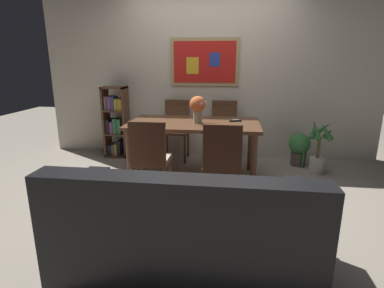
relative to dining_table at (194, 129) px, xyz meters
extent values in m
plane|color=gray|center=(0.10, -0.40, -0.65)|extent=(12.00, 12.00, 0.00)
cube|color=beige|center=(0.10, 1.06, 0.65)|extent=(5.20, 0.10, 2.60)
cube|color=tan|center=(0.03, 0.99, 0.82)|extent=(1.04, 0.02, 0.71)
cube|color=red|center=(0.03, 0.98, 0.82)|extent=(0.94, 0.01, 0.61)
cube|color=gold|center=(-0.15, 0.97, 0.77)|extent=(0.19, 0.00, 0.25)
cube|color=#263FA5|center=(0.19, 0.97, 0.86)|extent=(0.16, 0.00, 0.20)
cube|color=brown|center=(0.00, 0.00, 0.07)|extent=(1.65, 0.92, 0.04)
cylinder|color=brown|center=(-0.75, -0.38, -0.30)|extent=(0.07, 0.07, 0.70)
cylinder|color=brown|center=(0.75, -0.38, -0.30)|extent=(0.07, 0.07, 0.70)
cylinder|color=brown|center=(-0.75, 0.38, -0.30)|extent=(0.07, 0.07, 0.70)
cylinder|color=brown|center=(0.75, 0.38, -0.30)|extent=(0.07, 0.07, 0.70)
cube|color=brown|center=(-0.37, -0.71, -0.22)|extent=(0.40, 0.40, 0.03)
cube|color=#C6B299|center=(-0.37, -0.71, -0.19)|extent=(0.36, 0.36, 0.03)
cylinder|color=brown|center=(-0.54, -0.88, -0.44)|extent=(0.04, 0.04, 0.42)
cylinder|color=brown|center=(-0.20, -0.88, -0.44)|extent=(0.04, 0.04, 0.42)
cylinder|color=brown|center=(-0.54, -0.54, -0.44)|extent=(0.04, 0.04, 0.42)
cylinder|color=brown|center=(-0.20, -0.54, -0.44)|extent=(0.04, 0.04, 0.42)
cube|color=brown|center=(-0.37, -0.89, 0.03)|extent=(0.38, 0.04, 0.46)
cube|color=brown|center=(-0.37, -0.89, 0.23)|extent=(0.38, 0.05, 0.06)
cube|color=brown|center=(0.40, -0.75, -0.22)|extent=(0.40, 0.40, 0.03)
cube|color=#C6B299|center=(0.40, -0.75, -0.19)|extent=(0.36, 0.36, 0.03)
cylinder|color=brown|center=(0.23, -0.92, -0.44)|extent=(0.04, 0.04, 0.42)
cylinder|color=brown|center=(0.57, -0.92, -0.44)|extent=(0.04, 0.04, 0.42)
cylinder|color=brown|center=(0.23, -0.58, -0.44)|extent=(0.04, 0.04, 0.42)
cylinder|color=brown|center=(0.57, -0.58, -0.44)|extent=(0.04, 0.04, 0.42)
cube|color=brown|center=(0.40, -0.93, 0.03)|extent=(0.38, 0.04, 0.46)
cube|color=brown|center=(0.40, -0.93, 0.23)|extent=(0.38, 0.05, 0.06)
cube|color=brown|center=(-0.37, 0.69, -0.22)|extent=(0.40, 0.40, 0.03)
cube|color=#C6B299|center=(-0.37, 0.69, -0.19)|extent=(0.36, 0.36, 0.03)
cylinder|color=brown|center=(-0.20, 0.86, -0.44)|extent=(0.04, 0.04, 0.42)
cylinder|color=brown|center=(-0.54, 0.86, -0.44)|extent=(0.04, 0.04, 0.42)
cylinder|color=brown|center=(-0.20, 0.52, -0.44)|extent=(0.04, 0.04, 0.42)
cylinder|color=brown|center=(-0.54, 0.52, -0.44)|extent=(0.04, 0.04, 0.42)
cube|color=brown|center=(-0.37, 0.87, 0.03)|extent=(0.38, 0.04, 0.46)
cube|color=brown|center=(-0.37, 0.87, 0.23)|extent=(0.38, 0.05, 0.06)
cube|color=brown|center=(0.36, 0.70, -0.22)|extent=(0.40, 0.40, 0.03)
cube|color=#C6B299|center=(0.36, 0.70, -0.19)|extent=(0.36, 0.36, 0.03)
cylinder|color=brown|center=(0.53, 0.87, -0.44)|extent=(0.04, 0.04, 0.42)
cylinder|color=brown|center=(0.19, 0.87, -0.44)|extent=(0.04, 0.04, 0.42)
cylinder|color=brown|center=(0.53, 0.53, -0.44)|extent=(0.04, 0.04, 0.42)
cylinder|color=brown|center=(0.19, 0.53, -0.44)|extent=(0.04, 0.04, 0.42)
cube|color=brown|center=(0.36, 0.88, 0.03)|extent=(0.38, 0.04, 0.46)
cube|color=brown|center=(0.36, 0.88, 0.23)|extent=(0.38, 0.05, 0.06)
cube|color=black|center=(0.18, -1.84, -0.45)|extent=(1.80, 0.84, 0.40)
cube|color=black|center=(0.18, -2.16, -0.03)|extent=(1.80, 0.20, 0.44)
cube|color=black|center=(-0.63, -1.84, -0.14)|extent=(0.18, 0.80, 0.22)
cube|color=black|center=(0.99, -1.84, -0.14)|extent=(0.18, 0.80, 0.22)
cube|color=maroon|center=(-0.27, -2.02, -0.09)|extent=(0.32, 0.16, 0.33)
cube|color=maroon|center=(0.18, -2.02, -0.09)|extent=(0.32, 0.16, 0.33)
cube|color=brown|center=(-1.50, 0.76, -0.10)|extent=(0.03, 0.28, 1.11)
cube|color=brown|center=(-1.17, 0.76, -0.10)|extent=(0.03, 0.28, 1.11)
cube|color=brown|center=(-1.34, 0.76, -0.64)|extent=(0.36, 0.28, 0.03)
cube|color=brown|center=(-1.34, 0.76, 0.45)|extent=(0.36, 0.28, 0.03)
cube|color=brown|center=(-1.34, 0.76, -0.28)|extent=(0.30, 0.28, 0.02)
cube|color=brown|center=(-1.34, 0.76, 0.09)|extent=(0.30, 0.28, 0.02)
cube|color=black|center=(-1.44, 0.76, -0.54)|extent=(0.06, 0.22, 0.16)
cube|color=#595960|center=(-1.39, 0.76, -0.54)|extent=(0.04, 0.22, 0.17)
cube|color=gold|center=(-1.34, 0.76, -0.53)|extent=(0.04, 0.22, 0.18)
cube|color=black|center=(-1.29, 0.76, -0.50)|extent=(0.05, 0.22, 0.24)
cube|color=black|center=(-1.45, 0.76, -0.16)|extent=(0.05, 0.22, 0.22)
cube|color=#7F3F72|center=(-1.39, 0.76, -0.18)|extent=(0.05, 0.22, 0.19)
cube|color=#337247|center=(-1.34, 0.76, -0.15)|extent=(0.06, 0.22, 0.24)
cube|color=#337247|center=(-1.27, 0.76, -0.15)|extent=(0.06, 0.22, 0.23)
cube|color=#595960|center=(-1.45, 0.76, 0.21)|extent=(0.04, 0.22, 0.21)
cube|color=#7F3F72|center=(-1.40, 0.76, 0.21)|extent=(0.06, 0.22, 0.21)
cube|color=#2D4C8C|center=(-1.34, 0.76, 0.20)|extent=(0.04, 0.22, 0.21)
cube|color=gold|center=(-1.29, 0.76, 0.19)|extent=(0.05, 0.22, 0.18)
cube|color=gold|center=(-1.23, 0.76, 0.19)|extent=(0.06, 0.22, 0.17)
cylinder|color=#4C4742|center=(1.47, 0.66, -0.55)|extent=(0.22, 0.22, 0.21)
cylinder|color=#332319|center=(1.47, 0.66, -0.46)|extent=(0.19, 0.19, 0.02)
sphere|color=#387F3D|center=(1.47, 0.66, -0.32)|extent=(0.31, 0.31, 0.31)
cylinder|color=#387F3D|center=(1.51, 0.54, -0.53)|extent=(0.03, 0.03, 0.25)
cylinder|color=#387F3D|center=(1.57, 0.73, -0.54)|extent=(0.03, 0.03, 0.27)
cylinder|color=#B2ADA3|center=(1.65, 0.35, -0.54)|extent=(0.20, 0.20, 0.22)
cylinder|color=#332319|center=(1.65, 0.35, -0.44)|extent=(0.18, 0.18, 0.02)
cylinder|color=brown|center=(1.65, 0.35, -0.29)|extent=(0.04, 0.04, 0.28)
cone|color=#2D6B33|center=(1.76, 0.36, -0.09)|extent=(0.10, 0.23, 0.20)
cone|color=#2D6B33|center=(1.70, 0.46, -0.06)|extent=(0.27, 0.18, 0.25)
cone|color=#2D6B33|center=(1.57, 0.39, -0.05)|extent=(0.16, 0.22, 0.25)
cone|color=#2D6B33|center=(1.58, 0.31, -0.04)|extent=(0.18, 0.22, 0.27)
cone|color=#2D6B33|center=(1.70, 0.26, -0.04)|extent=(0.25, 0.17, 0.27)
cylinder|color=tan|center=(0.05, -0.05, 0.17)|extent=(0.11, 0.11, 0.17)
sphere|color=#D86633|center=(0.05, -0.05, 0.33)|extent=(0.20, 0.20, 0.20)
sphere|color=#D86633|center=(0.01, 0.02, 0.32)|extent=(0.07, 0.07, 0.07)
sphere|color=pink|center=(0.09, -0.11, 0.33)|extent=(0.06, 0.06, 0.06)
sphere|color=silver|center=(0.13, -0.02, 0.33)|extent=(0.07, 0.07, 0.07)
cube|color=black|center=(0.52, 0.11, 0.10)|extent=(0.16, 0.10, 0.02)
cube|color=gray|center=(0.52, 0.11, 0.11)|extent=(0.10, 0.07, 0.00)
camera|label=1|loc=(0.48, -3.82, 0.86)|focal=28.75mm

